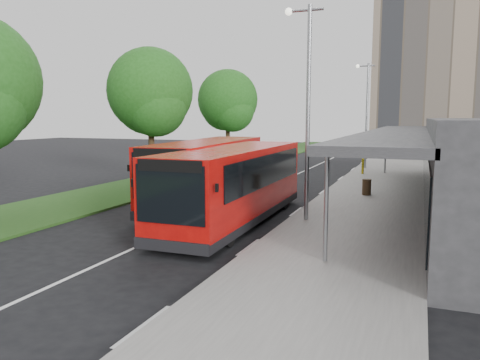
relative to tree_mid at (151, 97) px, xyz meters
The scene contains 15 objects.
ground 12.61m from the tree_mid, 52.23° to the right, with size 120.00×120.00×0.00m, color black.
pavement 17.79m from the tree_mid, 40.07° to the left, with size 5.00×80.00×0.15m, color slate.
grass_verge 12.14m from the tree_mid, 89.93° to the left, with size 5.00×80.00×0.10m, color #1B4516.
lane_centre_line 10.61m from the tree_mid, 40.30° to the left, with size 0.12×70.00×0.01m, color silver.
kerb_dashes 15.27m from the tree_mid, 43.97° to the left, with size 0.12×56.00×0.01m.
tree_mid is the anchor object (origin of this frame).
tree_far 12.00m from the tree_mid, 90.00° to the left, with size 5.00×5.00×8.03m.
lamp_post_near 13.19m from the tree_mid, 32.36° to the right, with size 1.44×0.28×8.00m.
lamp_post_far 17.08m from the tree_mid, 49.32° to the left, with size 1.44×0.28×8.00m.
bus_main 12.34m from the tree_mid, 42.72° to the right, with size 2.79×10.30×2.91m.
bus_second 8.45m from the tree_mid, 37.97° to the right, with size 3.58×10.67×2.97m.
litter_bin 13.61m from the tree_mid, ahead, with size 0.45×0.45×0.80m, color #352616.
bollard 15.21m from the tree_mid, 37.43° to the left, with size 0.17×0.17×1.07m, color yellow.
car_near 30.24m from the tree_mid, 72.90° to the left, with size 1.54×3.83×1.30m, color #570C1C.
car_far 34.41m from the tree_mid, 80.23° to the left, with size 1.16×3.32×1.09m, color navy.
Camera 1 is at (8.22, -15.44, 4.06)m, focal length 35.00 mm.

